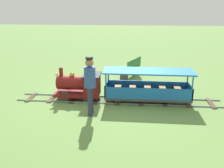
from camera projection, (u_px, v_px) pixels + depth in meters
The scene contains 6 objects.
ground_plane at pixel (112, 100), 7.65m from camera, with size 60.00×60.00×0.00m, color #608442.
track at pixel (118, 100), 7.63m from camera, with size 0.79×6.40×0.04m.
locomotive at pixel (80, 85), 7.59m from camera, with size 0.75×1.45×0.99m.
passenger_car at pixel (148, 89), 7.42m from camera, with size 0.85×2.70×0.97m.
conductor_person at pixel (90, 81), 6.39m from camera, with size 0.30×0.30×1.62m.
park_bench at pixel (131, 68), 9.90m from camera, with size 1.35×0.87×0.82m.
Camera 1 is at (-7.08, -0.65, 2.88)m, focal length 38.68 mm.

